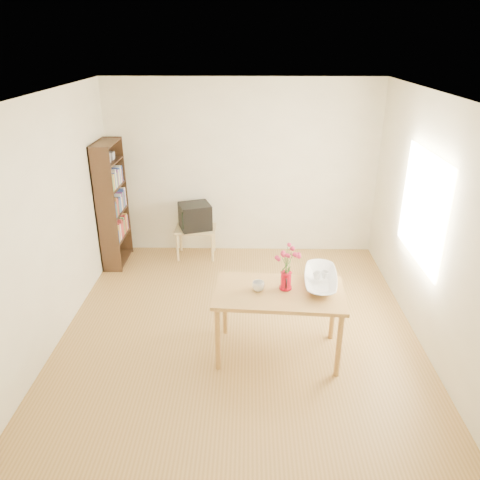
{
  "coord_description": "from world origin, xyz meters",
  "views": [
    {
      "loc": [
        0.09,
        -4.52,
        3.11
      ],
      "look_at": [
        0.0,
        0.3,
        1.0
      ],
      "focal_mm": 35.0,
      "sensor_mm": 36.0,
      "label": 1
    }
  ],
  "objects_px": {
    "mug": "(258,286)",
    "bowl": "(322,262)",
    "television": "(195,216)",
    "table": "(279,299)",
    "pitcher": "(286,281)"
  },
  "relations": [
    {
      "from": "bowl",
      "to": "television",
      "type": "relative_size",
      "value": 0.94
    },
    {
      "from": "mug",
      "to": "television",
      "type": "xyz_separation_m",
      "value": [
        -0.9,
        2.38,
        -0.15
      ]
    },
    {
      "from": "table",
      "to": "pitcher",
      "type": "relative_size",
      "value": 6.69
    },
    {
      "from": "bowl",
      "to": "table",
      "type": "bearing_deg",
      "value": -156.73
    },
    {
      "from": "pitcher",
      "to": "television",
      "type": "height_order",
      "value": "pitcher"
    },
    {
      "from": "table",
      "to": "bowl",
      "type": "distance_m",
      "value": 0.58
    },
    {
      "from": "pitcher",
      "to": "bowl",
      "type": "relative_size",
      "value": 0.4
    },
    {
      "from": "mug",
      "to": "bowl",
      "type": "xyz_separation_m",
      "value": [
        0.65,
        0.18,
        0.19
      ]
    },
    {
      "from": "pitcher",
      "to": "mug",
      "type": "height_order",
      "value": "pitcher"
    },
    {
      "from": "bowl",
      "to": "mug",
      "type": "bearing_deg",
      "value": -164.76
    },
    {
      "from": "mug",
      "to": "bowl",
      "type": "relative_size",
      "value": 0.25
    },
    {
      "from": "table",
      "to": "bowl",
      "type": "xyz_separation_m",
      "value": [
        0.44,
        0.19,
        0.33
      ]
    },
    {
      "from": "pitcher",
      "to": "television",
      "type": "xyz_separation_m",
      "value": [
        -1.17,
        2.33,
        -0.18
      ]
    },
    {
      "from": "mug",
      "to": "television",
      "type": "bearing_deg",
      "value": -93.78
    },
    {
      "from": "bowl",
      "to": "television",
      "type": "xyz_separation_m",
      "value": [
        -1.55,
        2.2,
        -0.34
      ]
    }
  ]
}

